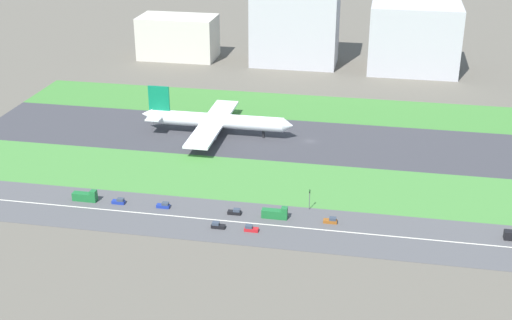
{
  "coord_description": "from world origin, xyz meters",
  "views": [
    {
      "loc": [
        28.2,
        -265.39,
        108.36
      ],
      "look_at": [
        -15.63,
        -36.5,
        6.0
      ],
      "focal_mm": 48.99,
      "sensor_mm": 36.0,
      "label": 1
    }
  ],
  "objects_px": {
    "truck_1": "(275,214)",
    "car_4": "(251,229)",
    "car_2": "(235,212)",
    "hangar_building": "(295,14)",
    "airliner": "(213,121)",
    "truck_0": "(86,196)",
    "terminal_building": "(178,37)",
    "car_5": "(331,221)",
    "fuel_tank_west": "(300,29)",
    "car_0": "(164,205)",
    "car_3": "(119,201)",
    "traffic_light": "(310,198)",
    "car_1": "(218,226)",
    "office_tower": "(414,37)"
  },
  "relations": [
    {
      "from": "car_5",
      "to": "truck_1",
      "type": "bearing_deg",
      "value": -180.0
    },
    {
      "from": "car_1",
      "to": "hangar_building",
      "type": "bearing_deg",
      "value": -89.26
    },
    {
      "from": "car_4",
      "to": "office_tower",
      "type": "height_order",
      "value": "office_tower"
    },
    {
      "from": "airliner",
      "to": "terminal_building",
      "type": "relative_size",
      "value": 1.49
    },
    {
      "from": "car_5",
      "to": "hangar_building",
      "type": "distance_m",
      "value": 187.73
    },
    {
      "from": "airliner",
      "to": "truck_1",
      "type": "relative_size",
      "value": 7.74
    },
    {
      "from": "terminal_building",
      "to": "hangar_building",
      "type": "height_order",
      "value": "hangar_building"
    },
    {
      "from": "car_5",
      "to": "car_4",
      "type": "bearing_deg",
      "value": -157.52
    },
    {
      "from": "car_3",
      "to": "car_4",
      "type": "bearing_deg",
      "value": -11.92
    },
    {
      "from": "car_2",
      "to": "hangar_building",
      "type": "bearing_deg",
      "value": 91.86
    },
    {
      "from": "car_5",
      "to": "office_tower",
      "type": "bearing_deg",
      "value": 81.42
    },
    {
      "from": "truck_0",
      "to": "car_4",
      "type": "xyz_separation_m",
      "value": [
        59.29,
        -10.0,
        -0.75
      ]
    },
    {
      "from": "fuel_tank_west",
      "to": "truck_1",
      "type": "bearing_deg",
      "value": -84.35
    },
    {
      "from": "hangar_building",
      "to": "fuel_tank_west",
      "type": "bearing_deg",
      "value": 93.95
    },
    {
      "from": "traffic_light",
      "to": "truck_1",
      "type": "bearing_deg",
      "value": -141.58
    },
    {
      "from": "airliner",
      "to": "car_2",
      "type": "height_order",
      "value": "airliner"
    },
    {
      "from": "truck_0",
      "to": "traffic_light",
      "type": "xyz_separation_m",
      "value": [
        75.53,
        7.99,
        2.62
      ]
    },
    {
      "from": "terminal_building",
      "to": "fuel_tank_west",
      "type": "bearing_deg",
      "value": 34.96
    },
    {
      "from": "car_5",
      "to": "hangar_building",
      "type": "bearing_deg",
      "value": 101.6
    },
    {
      "from": "car_4",
      "to": "terminal_building",
      "type": "bearing_deg",
      "value": -67.22
    },
    {
      "from": "truck_0",
      "to": "car_5",
      "type": "bearing_deg",
      "value": 0.0
    },
    {
      "from": "truck_0",
      "to": "car_5",
      "type": "height_order",
      "value": "truck_0"
    },
    {
      "from": "truck_0",
      "to": "hangar_building",
      "type": "bearing_deg",
      "value": 75.78
    },
    {
      "from": "truck_0",
      "to": "terminal_building",
      "type": "distance_m",
      "value": 183.54
    },
    {
      "from": "car_2",
      "to": "terminal_building",
      "type": "height_order",
      "value": "terminal_building"
    },
    {
      "from": "car_1",
      "to": "truck_0",
      "type": "bearing_deg",
      "value": -11.63
    },
    {
      "from": "truck_0",
      "to": "car_2",
      "type": "bearing_deg",
      "value": 0.0
    },
    {
      "from": "car_2",
      "to": "car_1",
      "type": "distance_m",
      "value": 10.57
    },
    {
      "from": "car_4",
      "to": "hangar_building",
      "type": "xyz_separation_m",
      "value": [
        -13.17,
        192.0,
        26.93
      ]
    },
    {
      "from": "car_3",
      "to": "car_1",
      "type": "bearing_deg",
      "value": -15.25
    },
    {
      "from": "car_2",
      "to": "car_1",
      "type": "xyz_separation_m",
      "value": [
        -3.43,
        -10.0,
        0.0
      ]
    },
    {
      "from": "fuel_tank_west",
      "to": "car_1",
      "type": "bearing_deg",
      "value": -88.65
    },
    {
      "from": "airliner",
      "to": "traffic_light",
      "type": "bearing_deg",
      "value": -51.55
    },
    {
      "from": "truck_0",
      "to": "car_4",
      "type": "height_order",
      "value": "truck_0"
    },
    {
      "from": "truck_1",
      "to": "car_4",
      "type": "bearing_deg",
      "value": -121.66
    },
    {
      "from": "car_3",
      "to": "truck_0",
      "type": "xyz_separation_m",
      "value": [
        -11.93,
        -0.0,
        0.75
      ]
    },
    {
      "from": "car_2",
      "to": "truck_1",
      "type": "xyz_separation_m",
      "value": [
        13.42,
        -0.0,
        0.75
      ]
    },
    {
      "from": "truck_1",
      "to": "fuel_tank_west",
      "type": "distance_m",
      "value": 228.22
    },
    {
      "from": "hangar_building",
      "to": "fuel_tank_west",
      "type": "relative_size",
      "value": 2.83
    },
    {
      "from": "truck_1",
      "to": "car_3",
      "type": "bearing_deg",
      "value": 180.0
    },
    {
      "from": "truck_0",
      "to": "fuel_tank_west",
      "type": "xyz_separation_m",
      "value": [
        43.0,
        227.0,
        7.32
      ]
    },
    {
      "from": "car_3",
      "to": "car_4",
      "type": "height_order",
      "value": "same"
    },
    {
      "from": "truck_1",
      "to": "traffic_light",
      "type": "xyz_separation_m",
      "value": [
        10.08,
        7.99,
        2.62
      ]
    },
    {
      "from": "truck_1",
      "to": "traffic_light",
      "type": "bearing_deg",
      "value": 38.42
    },
    {
      "from": "car_2",
      "to": "car_0",
      "type": "relative_size",
      "value": 1.0
    },
    {
      "from": "car_3",
      "to": "car_5",
      "type": "bearing_deg",
      "value": 0.0
    },
    {
      "from": "truck_0",
      "to": "car_0",
      "type": "xyz_separation_m",
      "value": [
        27.68,
        0.0,
        -0.75
      ]
    },
    {
      "from": "airliner",
      "to": "truck_0",
      "type": "relative_size",
      "value": 7.74
    },
    {
      "from": "car_3",
      "to": "hangar_building",
      "type": "bearing_deg",
      "value": 79.36
    },
    {
      "from": "traffic_light",
      "to": "hangar_building",
      "type": "xyz_separation_m",
      "value": [
        -29.42,
        174.01,
        23.56
      ]
    }
  ]
}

